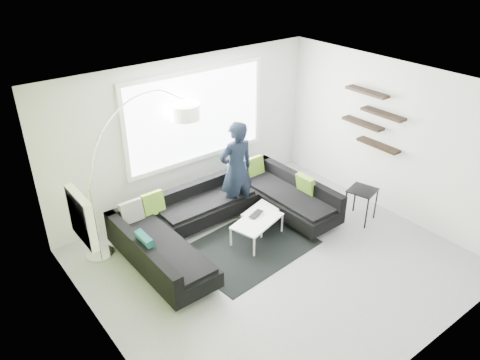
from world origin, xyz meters
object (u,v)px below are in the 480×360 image
at_px(person, 236,170).
at_px(laptop, 258,215).
at_px(sectional_sofa, 229,220).
at_px(side_table, 361,205).
at_px(coffee_table, 260,223).
at_px(arc_lamp, 89,190).

xyz_separation_m(person, laptop, (-0.11, -0.76, -0.53)).
bearing_deg(laptop, person, 62.77).
distance_m(sectional_sofa, person, 0.94).
bearing_deg(side_table, laptop, 156.52).
xyz_separation_m(coffee_table, person, (0.03, 0.72, 0.73)).
height_order(sectional_sofa, coffee_table, sectional_sofa).
bearing_deg(arc_lamp, laptop, -31.89).
height_order(coffee_table, laptop, laptop).
bearing_deg(arc_lamp, coffee_table, -30.53).
distance_m(coffee_table, person, 1.03).
bearing_deg(sectional_sofa, side_table, -26.08).
distance_m(coffee_table, side_table, 1.88).
relative_size(coffee_table, arc_lamp, 0.47).
height_order(person, laptop, person).
bearing_deg(person, side_table, 142.50).
bearing_deg(person, coffee_table, 92.91).
relative_size(sectional_sofa, side_table, 5.68).
xyz_separation_m(sectional_sofa, coffee_table, (0.51, -0.23, -0.14)).
distance_m(arc_lamp, laptop, 2.80).
distance_m(side_table, person, 2.34).
height_order(sectional_sofa, person, person).
xyz_separation_m(side_table, person, (-1.67, 1.53, 0.61)).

